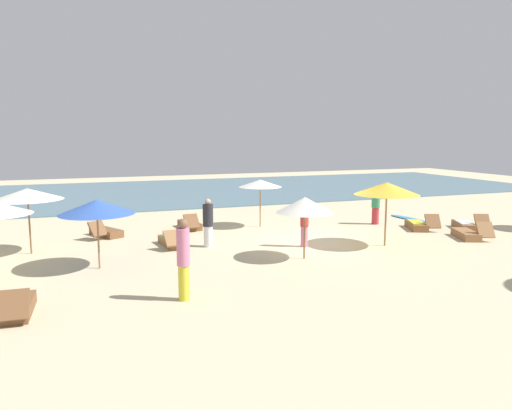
{
  "coord_description": "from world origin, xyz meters",
  "views": [
    {
      "loc": [
        -7.94,
        -15.39,
        3.89
      ],
      "look_at": [
        -1.4,
        2.38,
        1.1
      ],
      "focal_mm": 33.88,
      "sensor_mm": 36.0,
      "label": 1
    }
  ],
  "objects_px": {
    "lounger_4": "(190,224)",
    "person_1": "(208,223)",
    "umbrella_4": "(27,194)",
    "lounger_5": "(105,232)",
    "lounger_6": "(468,234)",
    "surfboard": "(408,218)",
    "person_0": "(304,223)",
    "person_3": "(183,258)",
    "lounger_0": "(466,225)",
    "lounger_2": "(418,225)",
    "person_2": "(376,205)",
    "umbrella_1": "(97,207)",
    "umbrella_3": "(387,189)",
    "lounger_1": "(172,241)",
    "lounger_3": "(17,307)",
    "umbrella_2": "(260,183)",
    "umbrella_5": "(305,205)"
  },
  "relations": [
    {
      "from": "umbrella_3",
      "to": "person_3",
      "type": "xyz_separation_m",
      "value": [
        -7.78,
        -3.11,
        -1.01
      ]
    },
    {
      "from": "lounger_2",
      "to": "lounger_4",
      "type": "relative_size",
      "value": 1.03
    },
    {
      "from": "lounger_2",
      "to": "lounger_4",
      "type": "distance_m",
      "value": 9.42
    },
    {
      "from": "umbrella_2",
      "to": "lounger_0",
      "type": "bearing_deg",
      "value": -24.11
    },
    {
      "from": "umbrella_4",
      "to": "lounger_5",
      "type": "distance_m",
      "value": 3.61
    },
    {
      "from": "umbrella_3",
      "to": "lounger_2",
      "type": "relative_size",
      "value": 1.26
    },
    {
      "from": "umbrella_5",
      "to": "lounger_1",
      "type": "relative_size",
      "value": 1.1
    },
    {
      "from": "lounger_4",
      "to": "person_0",
      "type": "distance_m",
      "value": 5.52
    },
    {
      "from": "lounger_2",
      "to": "person_1",
      "type": "relative_size",
      "value": 1.05
    },
    {
      "from": "lounger_0",
      "to": "lounger_5",
      "type": "relative_size",
      "value": 1.01
    },
    {
      "from": "umbrella_1",
      "to": "person_2",
      "type": "distance_m",
      "value": 12.07
    },
    {
      "from": "umbrella_1",
      "to": "lounger_2",
      "type": "bearing_deg",
      "value": 7.27
    },
    {
      "from": "lounger_3",
      "to": "person_2",
      "type": "xyz_separation_m",
      "value": [
        13.43,
        6.41,
        0.68
      ]
    },
    {
      "from": "person_3",
      "to": "person_2",
      "type": "bearing_deg",
      "value": 34.43
    },
    {
      "from": "person_1",
      "to": "lounger_6",
      "type": "bearing_deg",
      "value": -12.39
    },
    {
      "from": "person_1",
      "to": "umbrella_3",
      "type": "bearing_deg",
      "value": -18.88
    },
    {
      "from": "lounger_3",
      "to": "lounger_1",
      "type": "bearing_deg",
      "value": 50.66
    },
    {
      "from": "person_2",
      "to": "lounger_5",
      "type": "bearing_deg",
      "value": 172.92
    },
    {
      "from": "lounger_1",
      "to": "person_1",
      "type": "height_order",
      "value": "person_1"
    },
    {
      "from": "umbrella_1",
      "to": "person_1",
      "type": "bearing_deg",
      "value": 23.18
    },
    {
      "from": "lounger_3",
      "to": "lounger_4",
      "type": "xyz_separation_m",
      "value": [
        5.62,
        8.19,
        0.01
      ]
    },
    {
      "from": "umbrella_3",
      "to": "lounger_1",
      "type": "distance_m",
      "value": 7.69
    },
    {
      "from": "lounger_4",
      "to": "lounger_5",
      "type": "height_order",
      "value": "lounger_4"
    },
    {
      "from": "umbrella_3",
      "to": "surfboard",
      "type": "relative_size",
      "value": 1.03
    },
    {
      "from": "lounger_4",
      "to": "person_1",
      "type": "distance_m",
      "value": 3.47
    },
    {
      "from": "lounger_0",
      "to": "umbrella_2",
      "type": "bearing_deg",
      "value": 155.89
    },
    {
      "from": "umbrella_5",
      "to": "lounger_5",
      "type": "height_order",
      "value": "umbrella_5"
    },
    {
      "from": "person_0",
      "to": "person_3",
      "type": "distance_m",
      "value": 6.44
    },
    {
      "from": "person_0",
      "to": "person_2",
      "type": "relative_size",
      "value": 0.98
    },
    {
      "from": "umbrella_1",
      "to": "lounger_5",
      "type": "bearing_deg",
      "value": 84.88
    },
    {
      "from": "lounger_6",
      "to": "surfboard",
      "type": "xyz_separation_m",
      "value": [
        0.59,
        4.27,
        -0.13
      ]
    },
    {
      "from": "umbrella_5",
      "to": "person_2",
      "type": "bearing_deg",
      "value": 37.72
    },
    {
      "from": "person_0",
      "to": "surfboard",
      "type": "relative_size",
      "value": 0.76
    },
    {
      "from": "surfboard",
      "to": "person_1",
      "type": "bearing_deg",
      "value": -167.76
    },
    {
      "from": "lounger_0",
      "to": "person_1",
      "type": "height_order",
      "value": "person_1"
    },
    {
      "from": "umbrella_3",
      "to": "person_2",
      "type": "bearing_deg",
      "value": 60.57
    },
    {
      "from": "lounger_5",
      "to": "person_0",
      "type": "relative_size",
      "value": 1.06
    },
    {
      "from": "umbrella_3",
      "to": "person_1",
      "type": "distance_m",
      "value": 6.31
    },
    {
      "from": "umbrella_3",
      "to": "lounger_6",
      "type": "distance_m",
      "value": 4.07
    },
    {
      "from": "lounger_2",
      "to": "person_1",
      "type": "xyz_separation_m",
      "value": [
        -8.9,
        -0.03,
        0.67
      ]
    },
    {
      "from": "umbrella_5",
      "to": "lounger_1",
      "type": "distance_m",
      "value": 5.01
    },
    {
      "from": "person_1",
      "to": "lounger_5",
      "type": "bearing_deg",
      "value": 137.36
    },
    {
      "from": "lounger_3",
      "to": "lounger_4",
      "type": "distance_m",
      "value": 9.94
    },
    {
      "from": "person_2",
      "to": "lounger_0",
      "type": "bearing_deg",
      "value": -38.99
    },
    {
      "from": "lounger_1",
      "to": "lounger_4",
      "type": "bearing_deg",
      "value": 66.35
    },
    {
      "from": "lounger_6",
      "to": "surfboard",
      "type": "bearing_deg",
      "value": 82.11
    },
    {
      "from": "person_3",
      "to": "surfboard",
      "type": "relative_size",
      "value": 0.89
    },
    {
      "from": "lounger_0",
      "to": "surfboard",
      "type": "distance_m",
      "value": 2.94
    },
    {
      "from": "umbrella_2",
      "to": "lounger_0",
      "type": "distance_m",
      "value": 8.66
    },
    {
      "from": "person_2",
      "to": "lounger_1",
      "type": "bearing_deg",
      "value": -173.12
    }
  ]
}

